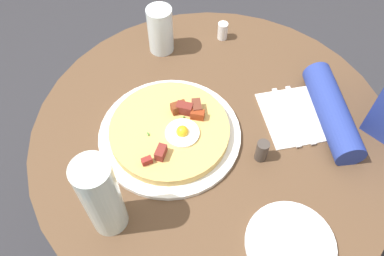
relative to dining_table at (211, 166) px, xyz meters
The scene contains 12 objects.
ground_plane 0.56m from the dining_table, ahead, with size 6.00×6.00×0.00m, color #2D2D33.
dining_table is the anchor object (origin of this frame).
pizza_plate 0.21m from the dining_table, 143.43° to the left, with size 0.33×0.33×0.01m, color white.
breakfast_pizza 0.22m from the dining_table, 143.40° to the left, with size 0.28×0.28×0.05m.
bread_plate 0.36m from the dining_table, 108.84° to the right, with size 0.18×0.18×0.01m, color white.
napkin 0.27m from the dining_table, 34.47° to the right, with size 0.17×0.14×0.00m, color white.
fork 0.28m from the dining_table, 34.45° to the right, with size 0.18×0.01×0.01m, color silver.
knife 0.26m from the dining_table, 34.50° to the right, with size 0.18×0.01×0.01m, color silver.
water_glass 0.39m from the dining_table, 70.25° to the left, with size 0.07×0.07×0.13m, color silver.
water_bottle 0.42m from the dining_table, behind, with size 0.07×0.07×0.21m, color silver.
salt_shaker 0.38m from the dining_table, 38.12° to the left, with size 0.03×0.03×0.05m, color white.
pepper_shaker 0.24m from the dining_table, 82.28° to the right, with size 0.03×0.03×0.06m, color #3F3833.
Camera 1 is at (-0.42, -0.33, 1.50)m, focal length 36.55 mm.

